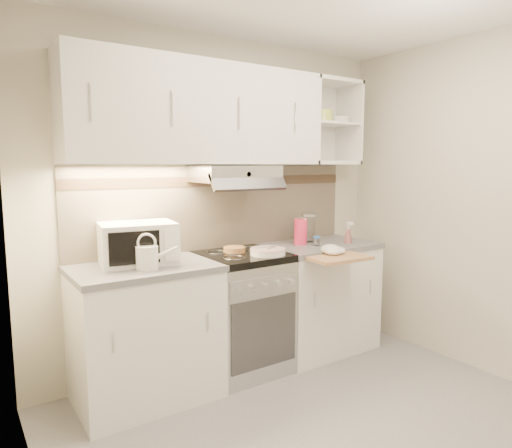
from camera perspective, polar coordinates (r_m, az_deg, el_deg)
name	(u,v)px	position (r m, az deg, el deg)	size (l,w,h in m)	color
ground	(346,441)	(2.89, 11.22, -25.05)	(3.00, 3.00, 0.00)	gray
room_shell	(308,151)	(2.71, 6.58, 9.07)	(3.04, 2.84, 2.52)	beige
base_cabinet_left	(146,335)	(3.18, -13.59, -13.36)	(0.90, 0.60, 0.86)	white
worktop_left	(144,269)	(3.05, -13.85, -5.42)	(0.92, 0.62, 0.04)	slate
base_cabinet_right	(317,298)	(3.92, 7.69, -9.19)	(0.90, 0.60, 0.86)	white
worktop_right	(318,246)	(3.82, 7.81, -2.70)	(0.92, 0.62, 0.04)	slate
electric_range	(242,312)	(3.48, -1.75, -10.92)	(0.60, 0.60, 0.90)	#B7B7BC
microwave	(138,243)	(3.10, -14.55, -2.31)	(0.53, 0.42, 0.27)	white
watering_can	(148,256)	(2.92, -13.29, -3.95)	(0.26, 0.16, 0.23)	white
plate_stack	(268,251)	(3.30, 1.48, -3.45)	(0.26, 0.26, 0.05)	white
bread_loaf	(235,249)	(3.40, -2.70, -3.20)	(0.16, 0.16, 0.04)	#A47E3A
pink_pitcher	(301,232)	(3.73, 5.58, -0.94)	(0.11, 0.11, 0.21)	#E22850
glass_jar	(308,228)	(3.88, 6.54, -0.45)	(0.12, 0.12, 0.24)	silver
spice_jar	(317,241)	(3.70, 7.60, -2.09)	(0.05, 0.05, 0.08)	silver
spray_bottle	(348,234)	(3.86, 11.45, -1.26)	(0.07, 0.07, 0.19)	pink
cutting_board	(333,256)	(3.43, 9.62, -4.01)	(0.45, 0.40, 0.02)	tan
dish_towel	(338,250)	(3.44, 10.25, -3.19)	(0.26, 0.22, 0.07)	silver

